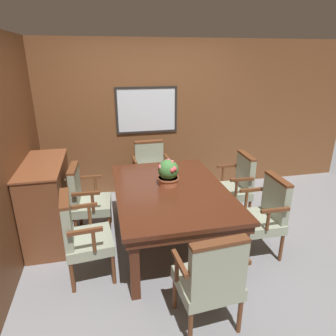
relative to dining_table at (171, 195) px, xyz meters
name	(u,v)px	position (x,y,z in m)	size (l,w,h in m)	color
ground_plane	(175,244)	(0.04, -0.08, -0.64)	(14.00, 14.00, 0.00)	gray
wall_back	(150,119)	(0.04, 1.65, 0.59)	(7.20, 0.08, 2.45)	brown
wall_left	(1,161)	(-1.72, -0.08, 0.59)	(0.06, 7.20, 2.45)	brown
dining_table	(171,195)	(0.00, 0.00, 0.00)	(1.28, 1.88, 0.73)	#4C2314
chair_left_far	(86,198)	(-1.00, 0.42, -0.13)	(0.49, 0.57, 0.93)	brown
chair_right_far	(236,184)	(1.04, 0.42, -0.13)	(0.48, 0.56, 0.93)	brown
chair_right_near	(265,213)	(1.00, -0.42, -0.13)	(0.47, 0.56, 0.93)	brown
chair_head_far	(151,168)	(-0.03, 1.28, -0.13)	(0.56, 0.48, 0.93)	brown
chair_head_near	(211,278)	(0.03, -1.30, -0.13)	(0.57, 0.50, 0.93)	brown
chair_left_near	(81,234)	(-1.02, -0.41, -0.13)	(0.51, 0.58, 0.93)	brown
potted_plant	(168,173)	(-0.01, 0.11, 0.24)	(0.25, 0.26, 0.32)	#B2603D
sideboard_cabinet	(48,201)	(-1.46, 0.43, -0.14)	(0.48, 1.14, 1.00)	brown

